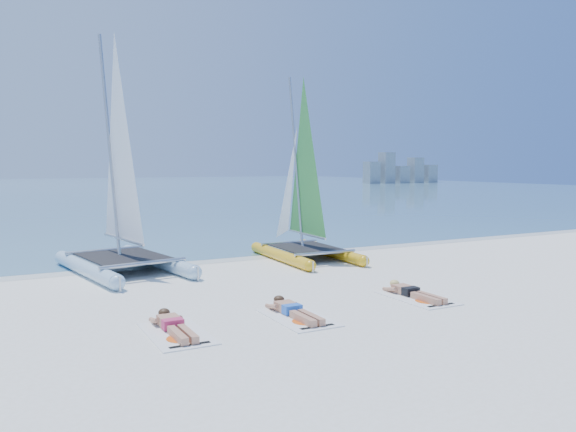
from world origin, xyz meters
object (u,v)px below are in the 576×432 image
at_px(catamaran_yellow, 299,198).
at_px(sunbather_c, 412,292).
at_px(catamaran_blue, 120,197).
at_px(sunbather_b, 293,310).
at_px(towel_a, 177,333).
at_px(towel_c, 417,298).
at_px(sunbather_a, 173,325).
at_px(towel_b, 298,317).

height_order(catamaran_yellow, sunbather_c, catamaran_yellow).
xyz_separation_m(catamaran_blue, sunbather_b, (2.05, -6.40, -1.97)).
relative_size(sunbather_b, sunbather_c, 1.00).
height_order(catamaran_blue, towel_a, catamaran_blue).
relative_size(catamaran_blue, towel_c, 3.78).
distance_m(sunbather_a, sunbather_c, 5.55).
bearing_deg(towel_c, towel_b, -177.23).
relative_size(towel_b, sunbather_b, 1.07).
distance_m(catamaran_blue, towel_c, 8.53).
xyz_separation_m(catamaran_yellow, towel_a, (-5.96, -6.30, -1.90)).
height_order(towel_a, sunbather_b, sunbather_b).
xyz_separation_m(sunbather_b, sunbather_c, (3.14, 0.15, 0.00)).
xyz_separation_m(catamaran_blue, towel_b, (2.05, -6.59, -2.08)).
bearing_deg(towel_b, towel_a, 178.07).
bearing_deg(catamaran_yellow, catamaran_blue, 179.92).
height_order(catamaran_yellow, towel_a, catamaran_yellow).
distance_m(towel_b, sunbather_b, 0.22).
distance_m(sunbather_a, sunbather_b, 2.40).
bearing_deg(sunbather_b, towel_b, -90.00).
bearing_deg(sunbather_b, towel_c, -0.72).
bearing_deg(towel_c, towel_a, -179.27).
bearing_deg(catamaran_blue, sunbather_c, -59.83).
xyz_separation_m(catamaran_yellow, sunbather_c, (-0.42, -6.03, -1.79)).
bearing_deg(towel_b, sunbather_a, 173.52).
distance_m(towel_b, towel_c, 3.15).
distance_m(sunbather_a, towel_b, 2.42).
distance_m(towel_a, sunbather_b, 2.41).
bearing_deg(towel_a, catamaran_yellow, 46.56).
height_order(catamaran_yellow, sunbather_a, catamaran_yellow).
xyz_separation_m(catamaran_blue, sunbather_c, (5.20, -6.25, -1.97)).
distance_m(catamaran_blue, sunbather_a, 6.63).
bearing_deg(towel_a, sunbather_c, 2.72).
bearing_deg(towel_a, towel_c, 0.73).
bearing_deg(towel_a, sunbather_b, 2.64).
bearing_deg(catamaran_yellow, sunbather_a, -132.21).
xyz_separation_m(catamaran_yellow, towel_c, (-0.42, -6.23, -1.90)).
bearing_deg(sunbather_c, towel_b, -173.75).
xyz_separation_m(towel_c, sunbather_c, (-0.00, 0.19, 0.11)).
bearing_deg(towel_b, towel_c, 2.77).
height_order(sunbather_a, sunbather_c, same).
distance_m(towel_c, sunbather_c, 0.22).
xyz_separation_m(sunbather_a, sunbather_b, (2.40, -0.08, 0.00)).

